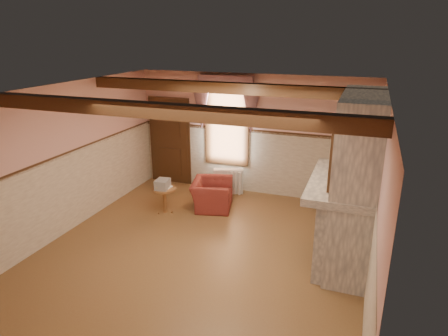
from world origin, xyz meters
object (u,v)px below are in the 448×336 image
(armchair, at_px, (212,194))
(oil_lamp, at_px, (347,164))
(bowl, at_px, (344,179))
(mantel_clock, at_px, (348,159))
(side_table, at_px, (165,200))
(radiator, at_px, (228,181))

(armchair, height_order, oil_lamp, oil_lamp)
(bowl, xyz_separation_m, mantel_clock, (0.00, 0.89, 0.06))
(bowl, bearing_deg, oil_lamp, 90.00)
(mantel_clock, bearing_deg, oil_lamp, -90.00)
(side_table, relative_size, oil_lamp, 1.96)
(oil_lamp, bearing_deg, mantel_clock, 90.00)
(oil_lamp, bearing_deg, armchair, 163.98)
(side_table, height_order, mantel_clock, mantel_clock)
(mantel_clock, bearing_deg, radiator, 154.45)
(radiator, bearing_deg, mantel_clock, -45.30)
(radiator, distance_m, oil_lamp, 3.44)
(radiator, xyz_separation_m, oil_lamp, (2.71, -1.71, 1.26))
(radiator, distance_m, mantel_clock, 3.24)
(armchair, relative_size, bowl, 2.77)
(bowl, height_order, mantel_clock, mantel_clock)
(side_table, distance_m, bowl, 3.87)
(radiator, height_order, mantel_clock, mantel_clock)
(side_table, relative_size, mantel_clock, 2.29)
(side_table, bearing_deg, armchair, 34.07)
(radiator, relative_size, bowl, 2.05)
(armchair, bearing_deg, radiator, -17.29)
(armchair, xyz_separation_m, side_table, (-0.85, -0.57, -0.03))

